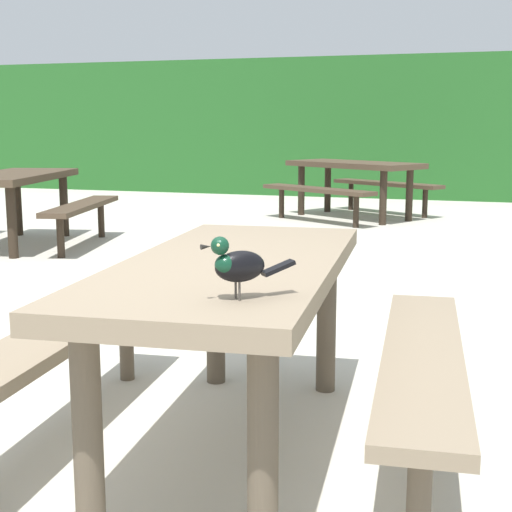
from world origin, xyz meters
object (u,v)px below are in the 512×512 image
Objects in this scene: picnic_table_foreground at (233,307)px; bird_grackle at (236,264)px; picnic_table_mid_right at (354,176)px; picnic_table_mid_left at (14,191)px.

bird_grackle is (0.23, -0.61, 0.29)m from picnic_table_foreground.
picnic_table_mid_right is at bearing 97.83° from bird_grackle.
bird_grackle is 5.99m from picnic_table_mid_left.
picnic_table_foreground is at bearing -46.25° from picnic_table_mid_left.
bird_grackle is 0.10× the size of picnic_table_mid_right.
picnic_table_foreground is 0.80× the size of picnic_table_mid_right.
picnic_table_mid_left is at bearing 133.75° from picnic_table_foreground.
picnic_table_foreground is at bearing -83.29° from picnic_table_mid_right.
picnic_table_mid_right is at bearing 96.71° from picnic_table_foreground.
picnic_table_foreground is 8.03× the size of bird_grackle.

